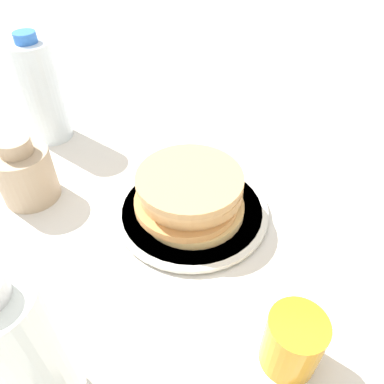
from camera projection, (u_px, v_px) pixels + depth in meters
name	position (u px, v px, depth m)	size (l,w,h in m)	color
ground_plane	(180.00, 223.00, 0.59)	(4.00, 4.00, 0.00)	silver
plate	(192.00, 210.00, 0.60)	(0.24, 0.24, 0.01)	silver
pancake_stack	(190.00, 192.00, 0.58)	(0.18, 0.17, 0.07)	#DAB773
juice_glass	(293.00, 342.00, 0.41)	(0.06, 0.06, 0.08)	orange
cream_jug	(25.00, 173.00, 0.61)	(0.09, 0.09, 0.12)	tan
water_bottle_near	(41.00, 92.00, 0.71)	(0.08, 0.08, 0.21)	silver
water_bottle_mid	(28.00, 358.00, 0.33)	(0.07, 0.07, 0.22)	silver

